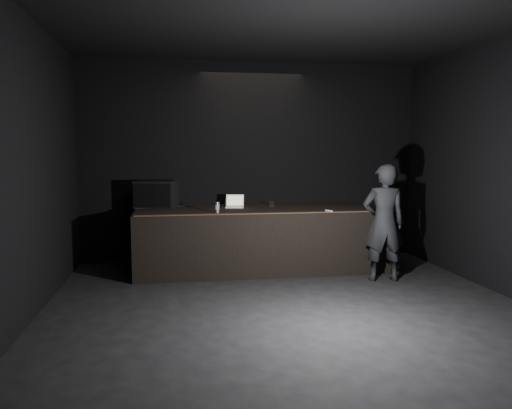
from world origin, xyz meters
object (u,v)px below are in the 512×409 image
at_px(stage_riser, 259,238).
at_px(beer_can, 217,207).
at_px(laptop, 235,204).
at_px(stage_monitor, 156,194).
at_px(person, 384,223).

xyz_separation_m(stage_riser, beer_can, (-0.73, -0.49, 0.58)).
xyz_separation_m(stage_riser, laptop, (-0.37, 0.22, 0.55)).
distance_m(stage_monitor, laptop, 1.32).
xyz_separation_m(stage_monitor, beer_can, (0.94, -0.88, -0.14)).
bearing_deg(laptop, person, -22.80).
relative_size(stage_riser, person, 2.28).
bearing_deg(laptop, stage_monitor, -177.93).
xyz_separation_m(stage_riser, stage_monitor, (-1.67, 0.39, 0.72)).
bearing_deg(stage_riser, person, -32.69).
xyz_separation_m(laptop, person, (2.08, -1.31, -0.18)).
bearing_deg(stage_monitor, stage_riser, 3.29).
bearing_deg(beer_can, stage_monitor, 136.95).
bearing_deg(person, laptop, -24.98).
height_order(beer_can, person, person).
bearing_deg(stage_monitor, person, -7.34).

